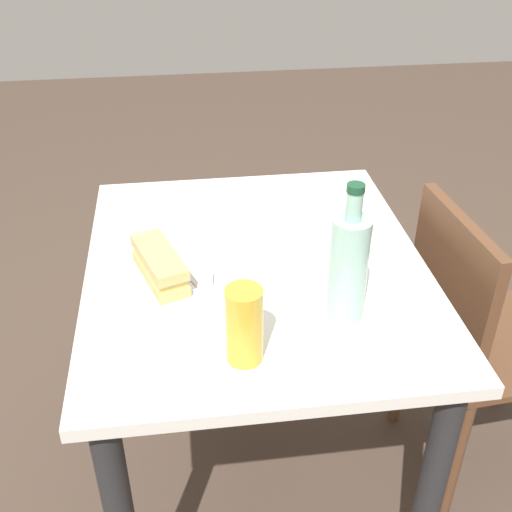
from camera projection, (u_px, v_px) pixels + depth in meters
name	position (u px, v px, depth m)	size (l,w,h in m)	color
ground_plane	(256.00, 475.00, 1.90)	(8.00, 8.00, 0.00)	#47382D
dining_table	(256.00, 311.00, 1.55)	(0.92, 0.79, 0.77)	silver
chair_far	(475.00, 334.00, 1.69)	(0.43, 0.43, 0.86)	brown
plate_near	(161.00, 280.00, 1.41)	(0.23, 0.23, 0.01)	white
baguette_sandwich_near	(160.00, 265.00, 1.38)	(0.21, 0.13, 0.07)	tan
knife_near	(180.00, 268.00, 1.43)	(0.16, 0.09, 0.01)	silver
water_bottle	(348.00, 266.00, 1.25)	(0.08, 0.08, 0.30)	#99C6B7
beer_glass	(244.00, 325.00, 1.16)	(0.07, 0.07, 0.16)	gold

